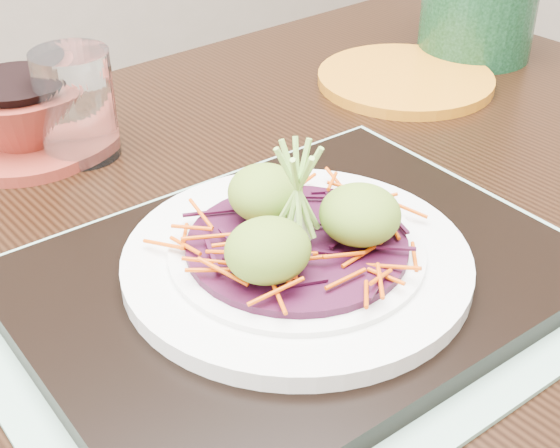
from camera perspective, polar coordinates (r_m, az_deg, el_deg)
dining_table at (r=0.62m, az=-3.01°, el=-11.21°), size 1.27×0.91×0.74m
placemat at (r=0.54m, az=1.20°, el=-4.82°), size 0.43×0.35×0.00m
serving_tray at (r=0.53m, az=1.21°, el=-3.97°), size 0.37×0.29×0.02m
white_plate at (r=0.52m, az=1.23°, el=-2.59°), size 0.23×0.23×0.02m
cabbage_bed at (r=0.52m, az=1.25°, el=-1.52°), size 0.15×0.15×0.01m
carrot_julienne at (r=0.51m, az=1.25°, el=-0.85°), size 0.18×0.18×0.01m
guacamole_scoops at (r=0.51m, az=1.31°, el=0.40°), size 0.13×0.11×0.04m
scallion_garnish at (r=0.50m, az=1.30°, el=2.18°), size 0.05×0.05×0.08m
water_glass at (r=0.71m, az=-14.67°, el=8.43°), size 0.09×0.09×0.10m
terracotta_bowl_set at (r=0.75m, az=-18.31°, el=6.98°), size 0.18×0.18×0.06m
yellow_plate at (r=0.87m, az=9.15°, el=10.41°), size 0.20×0.20×0.01m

